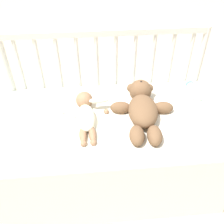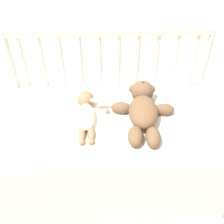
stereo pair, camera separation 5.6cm
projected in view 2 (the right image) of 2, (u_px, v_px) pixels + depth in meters
The scene contains 7 objects.
ground_plane at pixel (112, 174), 1.70m from camera, with size 12.00×12.00×0.00m, color #C6B293.
crib_mattress at pixel (112, 150), 1.54m from camera, with size 1.25×0.68×0.49m.
crib_rail at pixel (110, 68), 1.59m from camera, with size 1.25×0.04×0.87m.
blanket at pixel (117, 120), 1.38m from camera, with size 0.84×0.56×0.01m.
teddy_bear at pixel (143, 109), 1.37m from camera, with size 0.36×0.48×0.14m.
baby at pixel (86, 112), 1.38m from camera, with size 0.28×0.38×0.10m.
baby_bottle at pixel (196, 93), 1.55m from camera, with size 0.05×0.18×0.05m.
Camera 2 is at (-0.04, -1.04, 1.41)m, focal length 40.00 mm.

